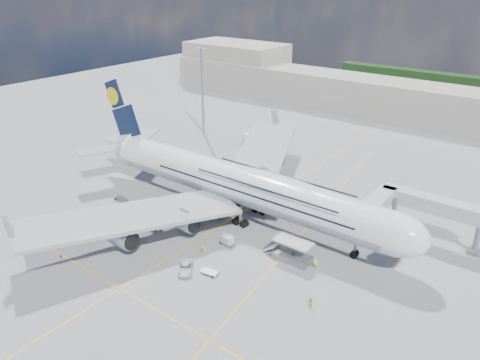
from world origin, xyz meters
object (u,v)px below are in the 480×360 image
Objects in this scene: dolly_row_b at (82,229)px; baggage_tug at (155,225)px; dolly_row_c at (178,214)px; dolly_back at (114,218)px; cone_tail at (142,167)px; cone_nose at (394,260)px; service_van at (186,268)px; cone_wing_right_inner at (146,242)px; dolly_row_a at (121,199)px; cone_wing_left_outer at (255,166)px; catering_truck_inner at (261,179)px; crew_van at (288,241)px; crew_loader at (310,303)px; crew_wing at (157,202)px; dolly_nose_near at (227,240)px; light_mast at (202,90)px; cargo_loader at (292,253)px; airliner at (239,184)px; crew_nose at (315,263)px; crew_tug at (203,250)px; jet_bridge at (410,206)px; cone_wing_left_inner at (233,189)px; dolly_nose_far at (210,272)px; cone_wing_right_outer at (61,255)px.

baggage_tug is at bearing 57.34° from dolly_row_b.
dolly_row_c is 0.72× the size of dolly_back.
cone_nose is at bearing -1.88° from cone_tail.
cone_wing_right_inner is (-11.50, 1.90, -0.43)m from service_van.
dolly_row_a is 18.26m from cone_tail.
cone_nose is 0.85× the size of cone_wing_left_outer.
catering_truck_inner reaches higher than dolly_row_a.
crew_van is at bearing -158.68° from cone_nose.
crew_wing reaches higher than crew_loader.
dolly_row_a is 5.21× the size of cone_wing_left_outer.
light_mast is at bearing 139.97° from dolly_nose_near.
dolly_nose_near reaches higher than crew_loader.
crew_van is 2.97× the size of cone_wing_left_outer.
cargo_loader reaches higher than cone_wing_left_outer.
cone_wing_right_inner is (9.32, -11.41, -0.66)m from crew_wing.
airliner is at bearing 121.28° from dolly_nose_near.
crew_nose is at bearing -12.25° from cone_tail.
crew_van is (-11.43, 12.41, 0.13)m from crew_loader.
light_mast is 67.58m from crew_tug.
jet_bridge is 49.48m from crew_wing.
crew_van is 3.94× the size of cone_tail.
airliner is 53.72m from light_mast.
crew_loader reaches higher than cone_wing_left_inner.
dolly_nose_far is 31.09m from cone_nose.
crew_wing is 3.30× the size of cone_nose.
cone_wing_right_outer is at bearing -125.48° from cone_wing_right_inner.
dolly_row_b is 13.78m from cone_wing_right_inner.
baggage_tug is 31.45m from crew_nose.
cone_nose is 1.12× the size of cone_tail.
cone_wing_right_inner is at bearing -121.57° from crew_wing.
cone_tail is at bearing 136.54° from crew_nose.
cone_tail is (-39.39, 15.02, -0.71)m from dolly_nose_near.
service_van reaches higher than cone_wing_right_outer.
catering_truck_inner is at bearing 85.61° from cone_wing_right_inner.
crew_nose is (-8.46, -17.97, -5.87)m from jet_bridge.
crew_nose is (21.08, -7.03, -5.89)m from airliner.
crew_wing reaches higher than dolly_nose_far.
service_van is 8.79× the size of cone_nose.
catering_truck_inner is 32.76m from crew_nose.
cone_wing_right_inner is (10.31, -1.24, -0.94)m from dolly_back.
jet_bridge is 28.03m from crew_loader.
service_van is 31.66m from cone_wing_left_inner.
crew_tug is at bearing -146.68° from cone_nose.
dolly_nose_far is at bearing -136.19° from cone_nose.
baggage_tug reaches higher than crew_loader.
cone_wing_right_inner is at bearing -58.02° from light_mast.
airliner is 26.36m from cone_wing_left_outer.
jet_bridge is 54.85m from dolly_back.
cone_wing_left_inner is (-24.73, 15.52, -0.99)m from cargo_loader.
crew_van reaches higher than cone_tail.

